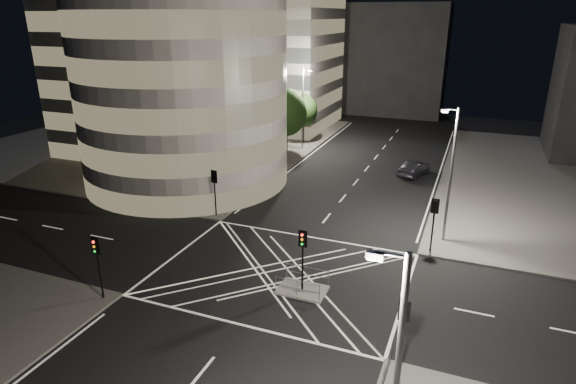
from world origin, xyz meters
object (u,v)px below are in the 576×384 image
at_px(traffic_signal_fr, 434,215).
at_px(traffic_signal_island, 303,249).
at_px(central_island, 302,290).
at_px(sedan, 415,168).
at_px(traffic_signal_nl, 97,256).
at_px(traffic_signal_nr, 403,324).
at_px(street_lamp_left_near, 236,139).
at_px(traffic_signal_fl, 215,184).
at_px(street_lamp_left_far, 303,106).
at_px(street_lamp_right_far, 450,172).

xyz_separation_m(traffic_signal_fr, traffic_signal_island, (-6.80, -8.30, 0.00)).
height_order(central_island, sedan, sedan).
height_order(traffic_signal_nl, traffic_signal_nr, same).
distance_m(traffic_signal_nl, street_lamp_left_near, 18.99).
relative_size(traffic_signal_fl, street_lamp_left_far, 0.40).
bearing_deg(traffic_signal_nl, traffic_signal_fr, 37.69).
relative_size(traffic_signal_nr, street_lamp_right_far, 0.40).
relative_size(street_lamp_left_near, street_lamp_right_far, 1.00).
height_order(traffic_signal_fl, traffic_signal_island, same).
relative_size(street_lamp_left_far, street_lamp_right_far, 1.00).
relative_size(traffic_signal_nr, traffic_signal_island, 1.00).
bearing_deg(sedan, central_island, 98.79).
bearing_deg(sedan, traffic_signal_nr, 112.42).
bearing_deg(street_lamp_right_far, traffic_signal_fr, -106.11).
bearing_deg(traffic_signal_nr, traffic_signal_fl, 142.31).
height_order(traffic_signal_nr, street_lamp_right_far, street_lamp_right_far).
distance_m(traffic_signal_fr, street_lamp_left_far, 29.63).
bearing_deg(street_lamp_left_far, street_lamp_right_far, -48.06).
relative_size(central_island, traffic_signal_nr, 0.75).
relative_size(traffic_signal_island, sedan, 0.83).
relative_size(traffic_signal_nl, traffic_signal_fr, 1.00).
distance_m(traffic_signal_nl, sedan, 34.33).
xyz_separation_m(central_island, traffic_signal_fr, (6.80, 8.30, 2.84)).
bearing_deg(traffic_signal_fl, central_island, -37.54).
bearing_deg(traffic_signal_nl, traffic_signal_nr, 0.00).
height_order(central_island, traffic_signal_fl, traffic_signal_fl).
bearing_deg(sedan, street_lamp_right_far, 121.07).
xyz_separation_m(traffic_signal_fl, traffic_signal_nr, (17.60, -13.60, 0.00)).
bearing_deg(street_lamp_right_far, street_lamp_left_near, 170.97).
height_order(traffic_signal_nr, street_lamp_left_far, street_lamp_left_far).
distance_m(traffic_signal_fl, traffic_signal_island, 13.62).
height_order(traffic_signal_nr, street_lamp_left_near, street_lamp_left_near).
bearing_deg(street_lamp_right_far, traffic_signal_fl, -173.12).
height_order(traffic_signal_nl, traffic_signal_fr, same).
relative_size(traffic_signal_fr, traffic_signal_island, 1.00).
relative_size(traffic_signal_fr, street_lamp_right_far, 0.40).
bearing_deg(traffic_signal_nr, street_lamp_left_near, 134.13).
bearing_deg(traffic_signal_fr, street_lamp_left_far, 128.17).
distance_m(central_island, street_lamp_left_near, 18.52).
bearing_deg(sedan, street_lamp_left_far, -4.72).
relative_size(traffic_signal_nl, traffic_signal_nr, 1.00).
distance_m(traffic_signal_fl, traffic_signal_nr, 22.24).
bearing_deg(sedan, traffic_signal_fr, 117.29).
bearing_deg(street_lamp_left_far, central_island, -70.05).
height_order(street_lamp_left_far, street_lamp_right_far, same).
bearing_deg(traffic_signal_fl, sedan, 51.43).
bearing_deg(traffic_signal_island, street_lamp_right_far, 54.70).
height_order(traffic_signal_nl, street_lamp_right_far, street_lamp_right_far).
xyz_separation_m(traffic_signal_nl, traffic_signal_island, (10.80, 5.30, 0.00)).
height_order(traffic_signal_island, sedan, traffic_signal_island).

